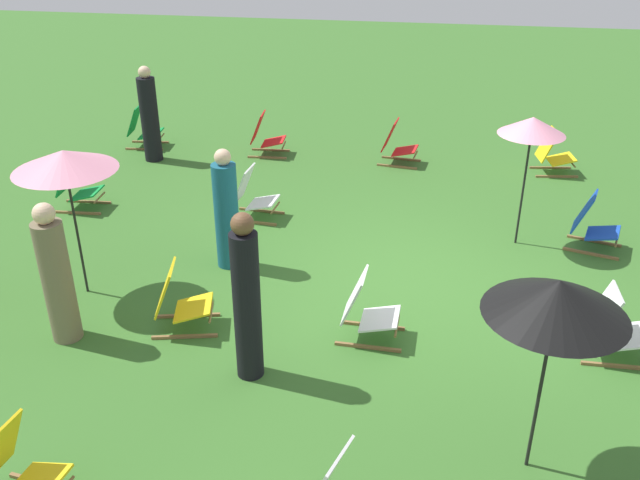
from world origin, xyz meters
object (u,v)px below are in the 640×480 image
at_px(deckchair_6, 553,154).
at_px(person_3, 226,213).
at_px(person_2, 247,301).
at_px(deckchair_2, 614,327).
at_px(deckchair_0, 179,301).
at_px(umbrella_0, 64,161).
at_px(deckchair_4, 266,136).
at_px(deckchair_10, 17,472).
at_px(umbrella_1, 557,298).
at_px(person_1, 57,277).
at_px(person_0, 150,117).
at_px(deckchair_9, 397,145).
at_px(deckchair_3, 593,225).
at_px(deckchair_14, 367,310).
at_px(deckchair_8, 253,196).
at_px(umbrella_2, 532,126).
at_px(deckchair_1, 143,129).
at_px(deckchair_7, 77,187).

distance_m(deckchair_6, person_3, 6.49).
relative_size(person_2, person_3, 1.13).
bearing_deg(deckchair_2, deckchair_0, 92.55).
height_order(umbrella_0, person_2, umbrella_0).
relative_size(deckchair_4, umbrella_0, 0.43).
bearing_deg(deckchair_10, person_2, -28.08).
distance_m(deckchair_4, deckchair_10, 8.70).
relative_size(umbrella_1, person_1, 1.14).
relative_size(deckchair_10, person_0, 0.46).
height_order(deckchair_9, umbrella_0, umbrella_0).
height_order(deckchair_6, person_3, person_3).
xyz_separation_m(deckchair_3, deckchair_14, (-2.78, 2.92, 0.00)).
bearing_deg(deckchair_4, deckchair_8, -173.71).
distance_m(deckchair_4, deckchair_14, 6.35).
bearing_deg(umbrella_1, deckchair_14, 44.07).
xyz_separation_m(deckchair_0, deckchair_6, (5.93, -4.91, 0.00)).
xyz_separation_m(deckchair_2, person_1, (-0.74, 6.11, 0.43)).
xyz_separation_m(deckchair_3, deckchair_6, (2.95, 0.19, 0.00)).
bearing_deg(umbrella_2, deckchair_14, 145.50).
bearing_deg(deckchair_1, deckchair_8, -139.86).
distance_m(deckchair_14, umbrella_2, 3.63).
bearing_deg(umbrella_0, deckchair_2, -92.22).
xyz_separation_m(deckchair_0, umbrella_2, (2.95, -4.06, 1.41)).
distance_m(deckchair_2, deckchair_14, 2.71).
bearing_deg(umbrella_1, deckchair_8, 39.15).
bearing_deg(deckchair_6, deckchair_14, 145.60).
height_order(deckchair_9, person_0, person_0).
bearing_deg(deckchair_3, deckchair_0, 136.04).
bearing_deg(deckchair_10, deckchair_0, -1.30).
bearing_deg(deckchair_9, person_0, 104.03).
bearing_deg(person_0, person_1, -102.78).
relative_size(deckchair_8, deckchair_9, 1.00).
bearing_deg(deckchair_0, deckchair_4, -9.26).
bearing_deg(person_3, umbrella_2, -50.20).
distance_m(deckchair_7, umbrella_1, 8.17).
relative_size(deckchair_2, person_0, 0.46).
bearing_deg(deckchair_4, person_0, 103.73).
bearing_deg(deckchair_3, deckchair_8, 104.03).
bearing_deg(umbrella_1, person_3, 50.16).
bearing_deg(deckchair_1, deckchair_14, -144.89).
height_order(deckchair_0, deckchair_3, same).
height_order(deckchair_3, person_1, person_1).
height_order(umbrella_0, person_3, umbrella_0).
xyz_separation_m(deckchair_1, deckchair_10, (-8.73, -2.64, 0.00)).
distance_m(deckchair_9, deckchair_14, 5.74).
bearing_deg(person_3, deckchair_2, -84.08).
xyz_separation_m(deckchair_10, umbrella_0, (3.30, 1.11, 1.42)).
distance_m(deckchair_8, deckchair_10, 5.87).
bearing_deg(deckchair_7, person_0, -12.11).
bearing_deg(umbrella_0, umbrella_1, -111.45).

